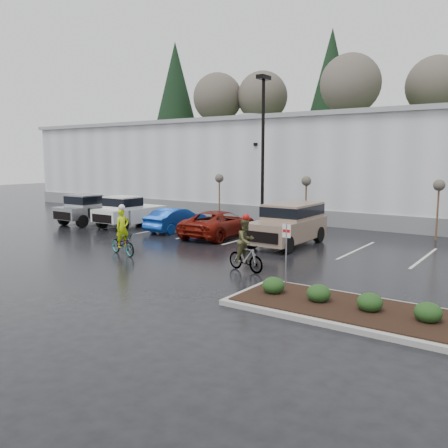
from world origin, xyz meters
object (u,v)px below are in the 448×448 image
Objects in this scene: car_red at (219,224)px; cyclist_olive at (246,250)px; suv_tan at (287,225)px; pickup_white at (134,211)px; cyclist_hivis at (123,239)px; pickup_silver at (95,208)px; car_blue at (176,219)px; sapling_west at (219,181)px; lamppost at (263,135)px; sapling_east at (439,189)px; sapling_mid at (306,184)px; fire_lane_sign at (286,247)px.

cyclist_olive is at bearing 128.81° from car_red.
suv_tan reaches higher than car_red.
cyclist_olive reaches higher than car_red.
car_red is at bearing -1.79° from pickup_white.
cyclist_olive is at bearing -71.92° from cyclist_hivis.
pickup_silver reaches higher than car_blue.
sapling_west is 7.16m from car_red.
lamppost is at bearing 131.55° from suv_tan.
car_red is at bearing -150.79° from sapling_east.
pickup_silver is 1.02× the size of suv_tan.
sapling_east is 0.62× the size of pickup_white.
lamppost is 1.77× the size of pickup_silver.
sapling_mid is 0.62× the size of pickup_silver.
fire_lane_sign is 10.65m from car_red.
cyclist_olive reaches higher than pickup_silver.
car_blue is (3.58, -0.06, -0.28)m from pickup_white.
fire_lane_sign reaches higher than car_red.
pickup_silver is 11.01m from cyclist_hivis.
lamppost reaches higher than sapling_mid.
car_blue is at bearing -126.19° from lamppost.
sapling_west is at bearing 51.52° from cyclist_olive.
sapling_mid is 12.62m from cyclist_hivis.
cyclist_hivis is at bearing -128.41° from suv_tan.
sapling_mid is 0.62× the size of pickup_white.
cyclist_hivis is (-0.76, -6.41, -0.02)m from car_red.
sapling_mid reaches higher than pickup_white.
sapling_west reaches higher than suv_tan.
sapling_west is 6.50m from sapling_mid.
lamppost is 12.11m from cyclist_hivis.
sapling_west is at bearing 165.96° from lamppost.
cyclist_hivis reaches higher than cyclist_olive.
cyclist_olive is (2.90, -11.50, -1.91)m from sapling_mid.
car_blue is at bearing -6.57° from car_red.
pickup_white is 3.59m from car_blue.
sapling_mid reaches higher than suv_tan.
fire_lane_sign is at bearing -26.87° from pickup_white.
pickup_white is 13.68m from cyclist_olive.
sapling_mid is 6.22m from suv_tan.
lamppost is at bearing 9.31° from cyclist_hivis.
sapling_mid is 1.45× the size of fire_lane_sign.
sapling_east is at bearing 0.00° from sapling_mid.
fire_lane_sign is at bearing -106.26° from cyclist_olive.
fire_lane_sign is at bearing -47.33° from sapling_west.
sapling_west is 1.00× the size of sapling_mid.
sapling_east is 16.26m from cyclist_hivis.
sapling_east is 17.76m from pickup_white.
lamppost is 1.77× the size of pickup_white.
sapling_east is 1.44× the size of cyclist_olive.
sapling_east is 11.65m from car_red.
sapling_mid is 7.50m from sapling_east.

